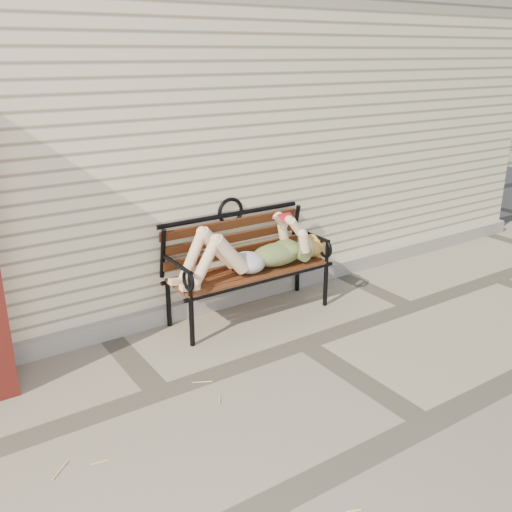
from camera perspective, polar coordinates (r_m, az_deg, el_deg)
ground at (r=4.62m, az=4.82°, el=-8.74°), size 80.00×80.00×0.00m
house_wall at (r=6.70m, az=-11.38°, el=13.41°), size 8.00×4.00×3.00m
foundation_strip at (r=5.30m, az=-1.70°, el=-3.88°), size 8.00×0.10×0.15m
garden_bench at (r=4.93m, az=-1.22°, el=0.40°), size 1.55×0.62×1.01m
reading_woman at (r=4.83m, az=-0.31°, el=0.41°), size 1.46×0.33×0.46m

